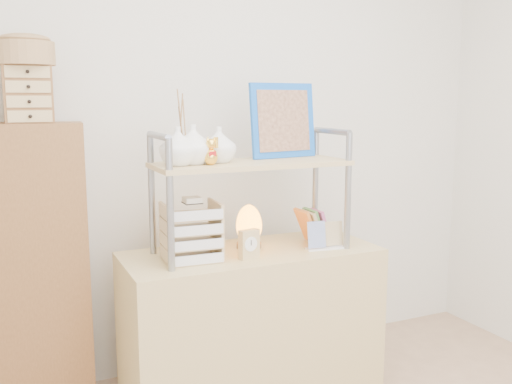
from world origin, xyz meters
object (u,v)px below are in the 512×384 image
desk (252,326)px  salt_lamp (249,226)px  letter_tray (192,235)px  cabinet (39,269)px

desk → salt_lamp: 0.49m
letter_tray → salt_lamp: letter_tray is taller
desk → cabinet: cabinet is taller
desk → letter_tray: 0.57m
cabinet → letter_tray: bearing=-27.8°
cabinet → salt_lamp: bearing=-13.2°
desk → cabinet: (-0.92, 0.37, 0.30)m
letter_tray → desk: bearing=6.6°
desk → salt_lamp: bearing=78.5°
letter_tray → salt_lamp: bearing=16.3°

